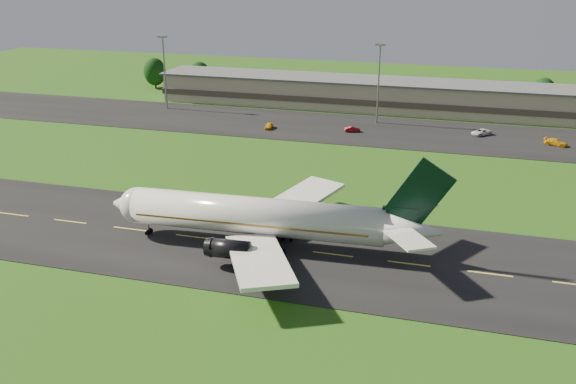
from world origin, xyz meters
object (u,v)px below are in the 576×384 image
(light_mast_west, at_px, (164,64))
(airliner, at_px, (262,217))
(light_mast_centre, at_px, (379,74))
(service_vehicle_d, at_px, (556,142))
(terminal, at_px, (391,96))
(service_vehicle_a, at_px, (269,126))
(service_vehicle_b, at_px, (352,129))
(service_vehicle_c, at_px, (481,132))

(light_mast_west, bearing_deg, airliner, -55.42)
(light_mast_centre, bearing_deg, service_vehicle_d, -12.91)
(airliner, relative_size, light_mast_west, 2.52)
(terminal, distance_m, light_mast_centre, 18.45)
(light_mast_centre, height_order, service_vehicle_a, light_mast_centre)
(terminal, height_order, service_vehicle_b, terminal)
(airliner, xyz_separation_m, service_vehicle_b, (0.59, 68.99, -3.93))
(service_vehicle_d, bearing_deg, service_vehicle_c, 97.55)
(terminal, height_order, service_vehicle_c, terminal)
(service_vehicle_b, bearing_deg, airliner, 161.71)
(light_mast_west, relative_size, service_vehicle_a, 4.90)
(light_mast_centre, bearing_deg, terminal, 85.05)
(airliner, relative_size, service_vehicle_b, 13.37)
(terminal, relative_size, light_mast_west, 7.13)
(service_vehicle_b, bearing_deg, service_vehicle_c, -97.26)
(terminal, bearing_deg, service_vehicle_a, -131.72)
(airliner, distance_m, light_mast_centre, 80.51)
(light_mast_west, relative_size, service_vehicle_b, 5.31)
(airliner, bearing_deg, light_mast_centre, 83.67)
(terminal, distance_m, light_mast_west, 64.10)
(light_mast_centre, distance_m, service_vehicle_d, 45.44)
(light_mast_centre, relative_size, service_vehicle_a, 4.90)
(airliner, height_order, light_mast_centre, light_mast_centre)
(airliner, bearing_deg, service_vehicle_b, 86.68)
(light_mast_centre, distance_m, service_vehicle_b, 16.82)
(service_vehicle_a, relative_size, service_vehicle_b, 1.08)
(light_mast_centre, bearing_deg, light_mast_west, 180.00)
(service_vehicle_b, bearing_deg, light_mast_centre, -39.18)
(light_mast_west, distance_m, light_mast_centre, 60.00)
(light_mast_centre, xyz_separation_m, service_vehicle_b, (-4.29, -10.97, -12.01))
(light_mast_centre, distance_m, service_vehicle_a, 30.92)
(service_vehicle_a, bearing_deg, service_vehicle_d, -4.27)
(airliner, height_order, service_vehicle_b, airliner)
(airliner, distance_m, service_vehicle_c, 80.99)
(light_mast_centre, bearing_deg, service_vehicle_c, -11.39)
(service_vehicle_b, bearing_deg, service_vehicle_a, 79.27)
(service_vehicle_c, bearing_deg, service_vehicle_a, -126.03)
(light_mast_west, bearing_deg, light_mast_centre, 0.00)
(terminal, xyz_separation_m, service_vehicle_a, (-26.51, -29.73, -3.18))
(service_vehicle_a, height_order, service_vehicle_b, service_vehicle_a)
(light_mast_west, height_order, service_vehicle_c, light_mast_west)
(airliner, xyz_separation_m, light_mast_centre, (4.89, 79.96, 8.08))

